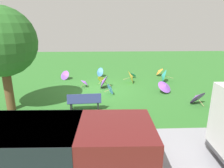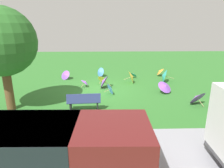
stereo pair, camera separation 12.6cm
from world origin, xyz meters
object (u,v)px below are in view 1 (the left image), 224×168
Objects in this scene: parasol_blue_0 at (111,89)px; parasol_purple_2 at (197,97)px; parasol_purple_5 at (165,86)px; shade_tree at (1,42)px; parasol_purple_1 at (103,81)px; parasol_yellow_1 at (102,79)px; parasol_purple_4 at (85,82)px; parasol_purple_3 at (64,75)px; van_dark at (59,146)px; parasol_orange_1 at (159,71)px; parasol_teal_2 at (133,74)px; parasol_blue_3 at (99,72)px; parasol_yellow_0 at (132,77)px; parasol_teal_3 at (163,75)px; park_bench at (84,102)px.

parasol_blue_0 is 0.67× the size of parasol_purple_2.
parasol_purple_5 reaches higher than parasol_blue_0.
parasol_purple_2 is (-9.37, -0.33, -2.85)m from shade_tree.
parasol_yellow_1 is at bearing -85.66° from parasol_purple_1.
parasol_purple_3 is at bearing -49.26° from parasol_purple_4.
parasol_orange_1 is at bearing -117.44° from van_dark.
parasol_blue_3 is at bearing -10.68° from parasol_teal_2.
shade_tree is 6.16× the size of parasol_yellow_1.
van_dark reaches higher than parasol_yellow_0.
parasol_purple_3 is 0.82× the size of parasol_purple_5.
parasol_purple_1 reaches higher than parasol_blue_0.
parasol_purple_1 reaches higher than parasol_purple_4.
parasol_purple_4 is 0.79× the size of parasol_orange_1.
park_bench is at bearing 43.11° from parasol_teal_3.
parasol_purple_3 is 2.69m from parasol_purple_4.
park_bench reaches higher than parasol_purple_2.
parasol_blue_0 is 2.47m from parasol_yellow_1.
parasol_blue_0 is 1.14× the size of parasol_purple_4.
parasol_purple_1 is 0.93× the size of parasol_purple_2.
parasol_teal_3 reaches higher than parasol_purple_3.
parasol_purple_1 is at bearing -98.15° from van_dark.
parasol_orange_1 is (-5.48, -6.77, -0.06)m from park_bench.
parasol_purple_3 reaches higher than parasol_teal_2.
parasol_purple_1 is at bearing -142.90° from shade_tree.
van_dark is at bearing 85.71° from parasol_blue_3.
parasol_purple_1 is (-0.89, -3.69, -0.02)m from park_bench.
shade_tree is 11.52m from parasol_orange_1.
parasol_blue_3 is at bearing -94.87° from park_bench.
parasol_blue_0 is at bearing 63.85° from parasol_teal_2.
parasol_yellow_0 is 5.16m from parasol_purple_3.
parasol_yellow_1 is at bearing 158.74° from parasol_purple_3.
parasol_blue_3 is 0.98× the size of parasol_orange_1.
parasol_teal_3 reaches higher than parasol_yellow_0.
parasol_purple_5 reaches higher than parasol_blue_3.
parasol_purple_5 is (-3.77, 1.23, -0.01)m from parasol_purple_1.
parasol_yellow_0 is at bearing -121.78° from park_bench.
van_dark is at bearing 81.85° from parasol_purple_1.
van_dark is 4.30m from park_bench.
parasol_yellow_0 is (-2.04, -1.03, 0.03)m from parasol_purple_1.
parasol_blue_3 is (-0.91, -2.83, 0.02)m from parasol_purple_4.
shade_tree reaches higher than park_bench.
parasol_purple_4 is 5.20m from parasol_purple_5.
parasol_purple_1 is at bearing 47.07° from parasol_teal_2.
shade_tree reaches higher than parasol_orange_1.
parasol_blue_3 is (0.32, -3.02, -0.07)m from parasol_purple_1.
parasol_yellow_0 is (-1.57, -2.34, 0.14)m from parasol_blue_0.
van_dark is 4.10× the size of parasol_purple_2.
van_dark is 5.56× the size of parasol_teal_2.
park_bench is 1.95× the size of parasol_teal_2.
parasol_purple_2 is (-6.02, -4.88, -0.51)m from van_dark.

